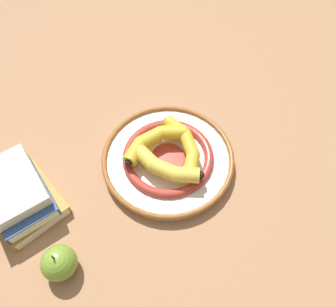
% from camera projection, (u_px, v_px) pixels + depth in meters
% --- Properties ---
extents(ground_plane, '(2.80, 2.80, 0.00)m').
position_uv_depth(ground_plane, '(176.00, 162.00, 0.85)').
color(ground_plane, '#A87A56').
extents(decorative_bowl, '(0.33, 0.33, 0.04)m').
position_uv_depth(decorative_bowl, '(168.00, 158.00, 0.83)').
color(decorative_bowl, white).
rests_on(decorative_bowl, ground_plane).
extents(banana_a, '(0.17, 0.10, 0.04)m').
position_uv_depth(banana_a, '(165.00, 167.00, 0.77)').
color(banana_a, yellow).
rests_on(banana_a, decorative_bowl).
extents(banana_b, '(0.19, 0.11, 0.03)m').
position_uv_depth(banana_b, '(186.00, 146.00, 0.81)').
color(banana_b, gold).
rests_on(banana_b, decorative_bowl).
extents(banana_c, '(0.08, 0.19, 0.04)m').
position_uv_depth(banana_c, '(155.00, 140.00, 0.82)').
color(banana_c, gold).
rests_on(banana_c, decorative_bowl).
extents(book_stack, '(0.21, 0.16, 0.09)m').
position_uv_depth(book_stack, '(18.00, 194.00, 0.75)').
color(book_stack, '#B28933').
rests_on(book_stack, ground_plane).
extents(apple, '(0.07, 0.07, 0.09)m').
position_uv_depth(apple, '(59.00, 263.00, 0.67)').
color(apple, olive).
rests_on(apple, ground_plane).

